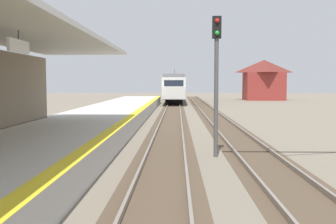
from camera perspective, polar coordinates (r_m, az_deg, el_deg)
The scene contains 6 objects.
station_platform at distance 15.31m, azimuth -17.13°, elevation -4.64°, with size 5.00×80.00×0.91m.
track_pair_nearest_platform at distance 18.54m, azimuth 0.00°, elevation -4.17°, with size 2.34×120.00×0.16m.
track_pair_middle at distance 18.77m, azimuth 10.46°, elevation -4.13°, with size 2.34×120.00×0.16m.
approaching_train at distance 55.64m, azimuth 0.93°, elevation 3.67°, with size 2.93×19.60×4.76m.
rail_signal_post at distance 14.62m, azimuth 7.06°, elevation 5.90°, with size 0.32×0.34×5.20m.
distant_trackside_house at distance 64.34m, azimuth 13.79°, elevation 4.67°, with size 6.60×5.28×6.40m.
Camera 1 is at (2.34, 1.66, 2.78)m, focal length 41.82 mm.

